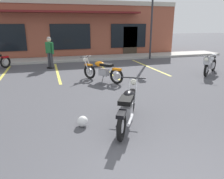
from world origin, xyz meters
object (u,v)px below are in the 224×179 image
Objects in this scene: motorcycle_black_cruiser at (210,63)px; helmet_on_pavement at (83,121)px; motorcycle_foreground_classic at (128,107)px; parking_lot_lamp_post at (153,12)px; motorcycle_silver_naked at (102,70)px; person_in_black_shirt at (50,51)px.

helmet_on_pavement is (-6.70, -3.77, -0.40)m from motorcycle_black_cruiser.
motorcycle_foreground_classic is 10.54m from parking_lot_lamp_post.
motorcycle_black_cruiser and motorcycle_silver_naked have the same top height.
helmet_on_pavement is (-1.47, -3.98, -0.33)m from motorcycle_silver_naked.
person_in_black_shirt is at bearing -168.95° from parking_lot_lamp_post.
person_in_black_shirt reaches higher than motorcycle_black_cruiser.
motorcycle_black_cruiser is at bearing -82.33° from parking_lot_lamp_post.
motorcycle_black_cruiser is at bearing 35.26° from motorcycle_foreground_classic.
motorcycle_foreground_classic is at bearing -95.84° from motorcycle_silver_naked.
motorcycle_silver_naked is at bearing -134.05° from parking_lot_lamp_post.
motorcycle_black_cruiser reaches higher than helmet_on_pavement.
person_in_black_shirt is at bearing 120.14° from motorcycle_silver_naked.
motorcycle_foreground_classic is 4.22m from motorcycle_silver_naked.
parking_lot_lamp_post reaches higher than person_in_black_shirt.
motorcycle_silver_naked is 6.88× the size of helmet_on_pavement.
motorcycle_foreground_classic reaches higher than helmet_on_pavement.
motorcycle_foreground_classic is at bearing -12.13° from helmet_on_pavement.
motorcycle_foreground_classic is 1.12m from helmet_on_pavement.
person_in_black_shirt is at bearing 94.02° from helmet_on_pavement.
person_in_black_shirt reaches higher than motorcycle_foreground_classic.
parking_lot_lamp_post is at bearing 97.67° from motorcycle_black_cruiser.
motorcycle_black_cruiser is 8.10m from person_in_black_shirt.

